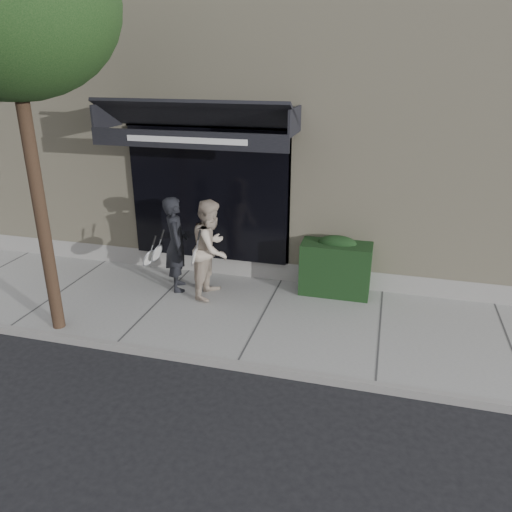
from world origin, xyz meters
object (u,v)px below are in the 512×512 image
(hedge, at_px, (336,266))
(pedestrian_back, at_px, (211,249))
(pedestrian_front, at_px, (176,244))
(street_tree, at_px, (6,3))

(hedge, bearing_deg, pedestrian_back, -162.25)
(hedge, xyz_separation_m, pedestrian_back, (-2.23, -0.71, 0.39))
(hedge, bearing_deg, pedestrian_front, -167.96)
(street_tree, height_order, pedestrian_back, street_tree)
(hedge, xyz_separation_m, street_tree, (-4.30, -2.55, 4.32))
(hedge, height_order, pedestrian_back, pedestrian_back)
(street_tree, bearing_deg, hedge, 30.67)
(street_tree, height_order, pedestrian_front, street_tree)
(street_tree, distance_m, pedestrian_front, 4.58)
(pedestrian_front, height_order, pedestrian_back, pedestrian_back)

